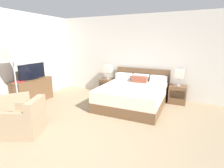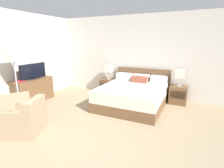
# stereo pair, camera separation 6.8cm
# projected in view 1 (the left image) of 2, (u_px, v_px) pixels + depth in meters

# --- Properties ---
(ground_plane) EXTENTS (11.03, 11.03, 0.00)m
(ground_plane) POSITION_uv_depth(u_px,v_px,m) (72.00, 150.00, 3.12)
(ground_plane) COLOR #998466
(wall_back) EXTENTS (7.13, 0.06, 2.76)m
(wall_back) POSITION_uv_depth(u_px,v_px,m) (136.00, 56.00, 6.07)
(wall_back) COLOR beige
(wall_back) RESTS_ON ground
(wall_left) EXTENTS (0.06, 5.48, 2.76)m
(wall_left) POSITION_uv_depth(u_px,v_px,m) (21.00, 58.00, 5.36)
(wall_left) COLOR beige
(wall_left) RESTS_ON ground
(bed) EXTENTS (1.85, 2.10, 0.99)m
(bed) POSITION_uv_depth(u_px,v_px,m) (133.00, 94.00, 5.26)
(bed) COLOR brown
(bed) RESTS_ON ground
(nightstand_left) EXTENTS (0.51, 0.46, 0.55)m
(nightstand_left) POSITION_uv_depth(u_px,v_px,m) (108.00, 86.00, 6.42)
(nightstand_left) COLOR brown
(nightstand_left) RESTS_ON ground
(nightstand_right) EXTENTS (0.51, 0.46, 0.55)m
(nightstand_right) POSITION_uv_depth(u_px,v_px,m) (178.00, 94.00, 5.45)
(nightstand_right) COLOR brown
(nightstand_right) RESTS_ON ground
(table_lamp_left) EXTENTS (0.25, 0.25, 0.50)m
(table_lamp_left) POSITION_uv_depth(u_px,v_px,m) (108.00, 69.00, 6.27)
(table_lamp_left) COLOR #B7B7BC
(table_lamp_left) RESTS_ON nightstand_left
(table_lamp_right) EXTENTS (0.25, 0.25, 0.50)m
(table_lamp_right) POSITION_uv_depth(u_px,v_px,m) (179.00, 74.00, 5.29)
(table_lamp_right) COLOR #B7B7BC
(table_lamp_right) RESTS_ON nightstand_right
(dresser) EXTENTS (0.48, 1.30, 0.74)m
(dresser) POSITION_uv_depth(u_px,v_px,m) (33.00, 90.00, 5.53)
(dresser) COLOR brown
(dresser) RESTS_ON ground
(tv) EXTENTS (0.18, 0.95, 0.48)m
(tv) POSITION_uv_depth(u_px,v_px,m) (32.00, 72.00, 5.44)
(tv) COLOR black
(tv) RESTS_ON dresser
(book_red_cover) EXTENTS (0.27, 0.22, 0.03)m
(book_red_cover) POSITION_uv_depth(u_px,v_px,m) (19.00, 82.00, 5.05)
(book_red_cover) COLOR #B7282D
(book_red_cover) RESTS_ON dresser
(armchair_by_window) EXTENTS (0.96, 0.96, 0.76)m
(armchair_by_window) POSITION_uv_depth(u_px,v_px,m) (15.00, 111.00, 4.13)
(armchair_by_window) COLOR #9E8466
(armchair_by_window) RESTS_ON ground
(armchair_companion) EXTENTS (0.90, 0.90, 0.76)m
(armchair_companion) POSITION_uv_depth(u_px,v_px,m) (26.00, 121.00, 3.63)
(armchair_companion) COLOR #9E8466
(armchair_companion) RESTS_ON ground
(floor_lamp) EXTENTS (0.37, 0.37, 1.71)m
(floor_lamp) POSITION_uv_depth(u_px,v_px,m) (13.00, 59.00, 4.38)
(floor_lamp) COLOR #B7B7BC
(floor_lamp) RESTS_ON ground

